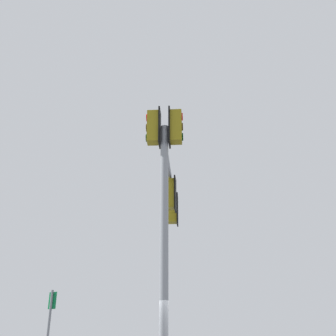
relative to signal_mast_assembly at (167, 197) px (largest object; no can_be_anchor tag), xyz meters
name	(u,v)px	position (x,y,z in m)	size (l,w,h in m)	color
signal_mast_assembly	(167,197)	(0.00, 0.00, 0.00)	(2.15, 5.18, 7.36)	gray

